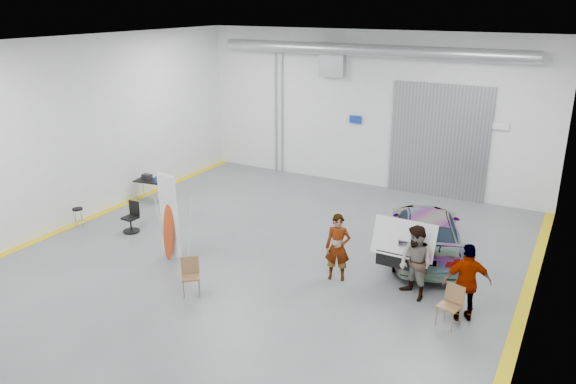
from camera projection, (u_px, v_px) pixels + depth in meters
The scene contains 13 objects.
ground at pixel (263, 261), 15.96m from camera, with size 16.00×16.00×0.00m, color #5B5E62.
room_shell at pixel (307, 107), 16.37m from camera, with size 14.02×16.18×6.01m.
sedan_car at pixel (426, 231), 16.21m from camera, with size 1.94×4.76×1.38m, color white.
person_a at pixel (338, 247), 14.64m from camera, with size 0.66×0.43×1.82m, color olive.
person_b at pixel (416, 263), 13.69m from camera, with size 0.93×0.71×1.90m, color slate.
person_c at pixel (467, 283), 12.75m from camera, with size 1.10×0.45×1.89m, color olive.
surfboard_display at pixel (170, 224), 15.72m from camera, with size 0.76×0.30×2.69m.
folding_chair_near at pixel (192, 283), 14.06m from camera, with size 0.62×0.69×0.94m.
folding_chair_far at pixel (449, 314), 12.71m from camera, with size 0.56×0.58×0.96m.
shop_stool at pixel (79, 218), 18.16m from camera, with size 0.35×0.35×0.68m.
work_table at pixel (150, 180), 20.55m from camera, with size 1.30×0.78×1.00m.
office_chair at pixel (132, 219), 17.85m from camera, with size 0.52×0.52×0.97m.
trunk_lid at pixel (405, 234), 14.21m from camera, with size 1.61×0.98×0.04m, color silver.
Camera 1 is at (7.56, -12.35, 7.04)m, focal length 35.00 mm.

